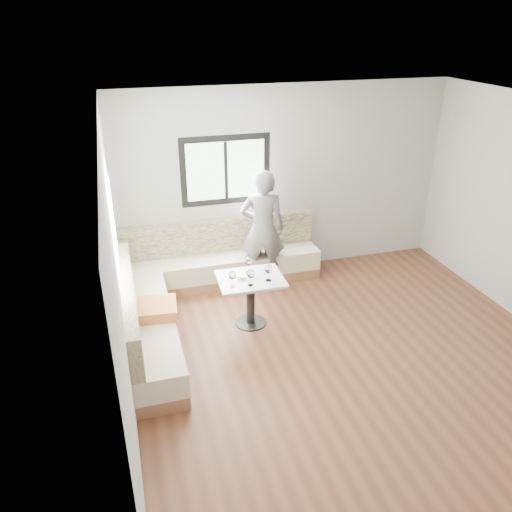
# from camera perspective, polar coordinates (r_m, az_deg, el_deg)

# --- Properties ---
(room) EXTENTS (5.01, 5.01, 2.81)m
(room) POSITION_cam_1_polar(r_m,az_deg,el_deg) (5.37, 11.09, 0.88)
(room) COLOR brown
(room) RESTS_ON ground
(banquette) EXTENTS (2.90, 2.80, 0.95)m
(banquette) POSITION_cam_1_polar(r_m,az_deg,el_deg) (6.76, -7.24, -3.57)
(banquette) COLOR #8A5B40
(banquette) RESTS_ON ground
(table) EXTENTS (0.83, 0.66, 0.67)m
(table) POSITION_cam_1_polar(r_m,az_deg,el_deg) (6.31, -0.63, -3.87)
(table) COLOR black
(table) RESTS_ON ground
(person) EXTENTS (0.72, 0.56, 1.75)m
(person) POSITION_cam_1_polar(r_m,az_deg,el_deg) (7.13, 0.74, 3.11)
(person) COLOR slate
(person) RESTS_ON ground
(olive_ramekin) EXTENTS (0.10, 0.10, 0.04)m
(olive_ramekin) POSITION_cam_1_polar(r_m,az_deg,el_deg) (6.21, -1.67, -2.41)
(olive_ramekin) COLOR white
(olive_ramekin) RESTS_ON table
(wine_glass_a) EXTENTS (0.10, 0.10, 0.21)m
(wine_glass_a) POSITION_cam_1_polar(r_m,az_deg,el_deg) (5.97, -2.71, -2.29)
(wine_glass_a) COLOR white
(wine_glass_a) RESTS_ON table
(wine_glass_b) EXTENTS (0.10, 0.10, 0.21)m
(wine_glass_b) POSITION_cam_1_polar(r_m,az_deg,el_deg) (6.00, -0.61, -2.12)
(wine_glass_b) COLOR white
(wine_glass_b) RESTS_ON table
(wine_glass_c) EXTENTS (0.10, 0.10, 0.21)m
(wine_glass_c) POSITION_cam_1_polar(r_m,az_deg,el_deg) (6.10, 1.44, -1.58)
(wine_glass_c) COLOR white
(wine_glass_c) RESTS_ON table
(wine_glass_d) EXTENTS (0.10, 0.10, 0.21)m
(wine_glass_d) POSITION_cam_1_polar(r_m,az_deg,el_deg) (6.29, -0.90, -0.70)
(wine_glass_d) COLOR white
(wine_glass_d) RESTS_ON table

